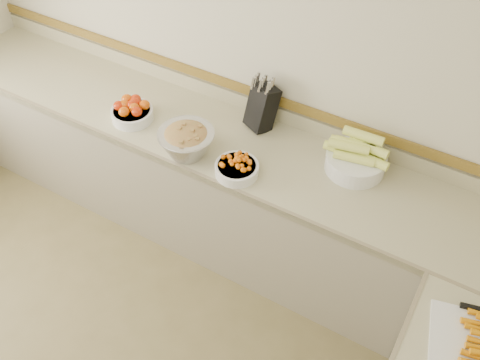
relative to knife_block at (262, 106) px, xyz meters
The scene contains 7 objects.
back_wall 0.33m from the knife_block, 150.85° to the left, with size 4.00×4.00×0.00m, color beige.
counter_back 0.66m from the knife_block, 128.74° to the right, with size 4.00×0.65×1.08m.
knife_block is the anchor object (origin of this frame).
tomato_bowl 0.79m from the knife_block, 154.55° to the right, with size 0.26×0.26×0.13m.
cherry_tomato_bowl 0.45m from the knife_block, 79.38° to the right, with size 0.24×0.24×0.13m.
corn_bowl 0.63m from the knife_block, ahead, with size 0.37×0.33×0.25m.
rhubarb_bowl 0.50m from the knife_block, 119.94° to the right, with size 0.32×0.32×0.18m.
Camera 1 is at (1.32, -0.32, 2.99)m, focal length 40.00 mm.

